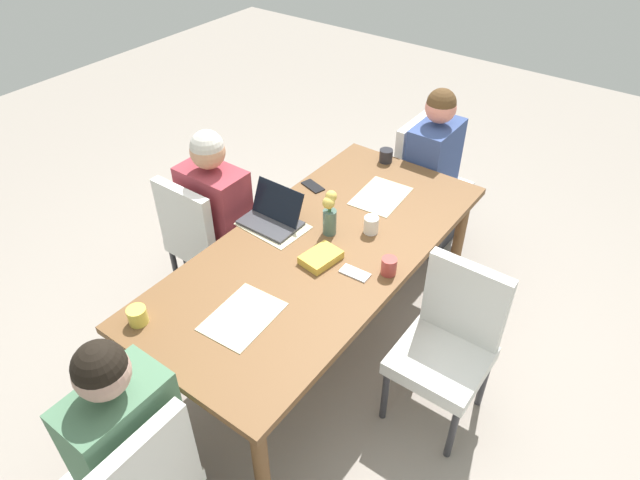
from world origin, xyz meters
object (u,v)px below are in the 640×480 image
object	(u,v)px
laptop_near_left_near	(273,217)
coffee_mug_near_right	(137,316)
chair_head_left_left_mid	(424,177)
phone_silver	(355,273)
chair_near_left_near	(203,236)
coffee_mug_near_left	(371,225)
dining_table	(320,258)
book_red_cover	(321,257)
flower_vase	(330,211)
phone_black	(313,186)
coffee_mug_centre_right	(389,266)
person_near_left_near	(218,230)
person_head_right_left_far	(134,458)
person_head_left_left_mid	(430,180)
coffee_mug_centre_left	(386,156)
chair_far_right_near	(450,339)

from	to	relation	value
laptop_near_left_near	coffee_mug_near_right	xyz separation A→B (m)	(0.93, -0.01, -0.00)
chair_head_left_left_mid	phone_silver	distance (m)	1.46
chair_near_left_near	coffee_mug_near_left	size ratio (longest dim) A/B	9.45
dining_table	book_red_cover	distance (m)	0.14
laptop_near_left_near	flower_vase	bearing A→B (deg)	110.29
chair_near_left_near	phone_black	world-z (taller)	chair_near_left_near
flower_vase	coffee_mug_centre_right	size ratio (longest dim) A/B	2.84
person_near_left_near	person_head_right_left_far	size ratio (longest dim) A/B	1.00
person_head_left_left_mid	coffee_mug_near_right	size ratio (longest dim) A/B	13.58
dining_table	flower_vase	bearing A→B (deg)	-165.75
person_head_left_left_mid	coffee_mug_near_right	xyz separation A→B (m)	(2.19, -0.36, 0.27)
coffee_mug_centre_left	flower_vase	bearing A→B (deg)	9.88
chair_head_left_left_mid	chair_far_right_near	distance (m)	1.52
person_near_left_near	coffee_mug_near_left	world-z (taller)	person_near_left_near
coffee_mug_near_right	chair_head_left_left_mid	bearing A→B (deg)	172.67
dining_table	coffee_mug_near_right	world-z (taller)	coffee_mug_near_right
chair_far_right_near	coffee_mug_centre_right	world-z (taller)	chair_far_right_near
person_head_left_left_mid	coffee_mug_centre_left	bearing A→B (deg)	-32.93
person_head_left_left_mid	chair_far_right_near	bearing A→B (deg)	31.33
laptop_near_left_near	chair_far_right_near	bearing A→B (deg)	91.60
chair_far_right_near	coffee_mug_centre_right	size ratio (longest dim) A/B	9.81
person_head_left_left_mid	coffee_mug_near_right	world-z (taller)	person_head_left_left_mid
coffee_mug_near_left	phone_silver	distance (m)	0.36
dining_table	chair_near_left_near	world-z (taller)	chair_near_left_near
chair_near_left_near	coffee_mug_near_right	xyz separation A→B (m)	(0.83, 0.49, 0.30)
person_near_left_near	coffee_mug_centre_left	size ratio (longest dim) A/B	13.90
person_near_left_near	chair_head_left_left_mid	world-z (taller)	person_near_left_near
dining_table	person_near_left_near	world-z (taller)	person_near_left_near
chair_far_right_near	phone_silver	bearing A→B (deg)	-76.99
dining_table	coffee_mug_centre_left	size ratio (longest dim) A/B	24.42
dining_table	laptop_near_left_near	world-z (taller)	laptop_near_left_near
coffee_mug_near_left	phone_black	world-z (taller)	coffee_mug_near_left
chair_head_left_left_mid	coffee_mug_centre_left	size ratio (longest dim) A/B	10.47
person_head_right_left_far	phone_silver	bearing A→B (deg)	169.10
chair_far_right_near	phone_black	bearing A→B (deg)	-109.10
chair_far_right_near	coffee_mug_near_right	size ratio (longest dim) A/B	10.23
laptop_near_left_near	phone_black	size ratio (longest dim) A/B	2.13
coffee_mug_centre_right	book_red_cover	world-z (taller)	coffee_mug_centre_right
coffee_mug_centre_left	coffee_mug_near_right	bearing A→B (deg)	-5.04
dining_table	person_head_left_left_mid	world-z (taller)	person_head_left_left_mid
person_head_right_left_far	book_red_cover	size ratio (longest dim) A/B	5.97
dining_table	person_near_left_near	size ratio (longest dim) A/B	1.76
person_near_left_near	chair_far_right_near	size ratio (longest dim) A/B	1.33
person_head_right_left_far	phone_black	size ratio (longest dim) A/B	7.97
book_red_cover	phone_black	xyz separation A→B (m)	(-0.53, -0.45, -0.02)
chair_near_left_near	person_near_left_near	size ratio (longest dim) A/B	0.75
chair_far_right_near	coffee_mug_near_left	xyz separation A→B (m)	(-0.22, -0.62, 0.30)
person_head_right_left_far	coffee_mug_centre_right	xyz separation A→B (m)	(-1.34, 0.37, 0.27)
chair_head_left_left_mid	person_head_right_left_far	size ratio (longest dim) A/B	0.75
coffee_mug_near_right	chair_near_left_near	bearing A→B (deg)	-149.61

